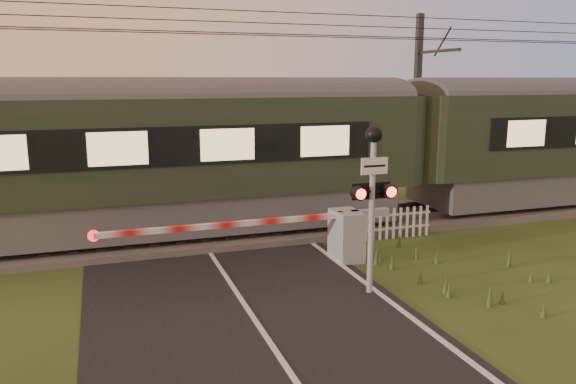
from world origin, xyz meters
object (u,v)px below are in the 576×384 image
object	(u,v)px
boom_gate	(335,234)
catenary_mast	(418,106)
crossing_signal	(373,180)
picket_fence	(383,224)
train	(404,146)

from	to	relation	value
boom_gate	catenary_mast	bearing A→B (deg)	44.76
boom_gate	catenary_mast	xyz separation A→B (m)	(5.41, 5.37, 2.72)
crossing_signal	catenary_mast	xyz separation A→B (m)	(5.58, 7.52, 1.04)
picket_fence	boom_gate	bearing A→B (deg)	-147.66
train	crossing_signal	distance (m)	6.53
train	boom_gate	xyz separation A→B (m)	(-3.64, -3.15, -1.63)
boom_gate	crossing_signal	size ratio (longest dim) A/B	2.04
train	crossing_signal	world-z (taller)	train
crossing_signal	picket_fence	bearing A→B (deg)	57.86
train	crossing_signal	bearing A→B (deg)	-125.65
picket_fence	catenary_mast	xyz separation A→B (m)	(3.44, 4.12, 2.96)
catenary_mast	picket_fence	bearing A→B (deg)	-129.85
picket_fence	catenary_mast	size ratio (longest dim) A/B	0.45
train	picket_fence	bearing A→B (deg)	-131.27
train	boom_gate	size ratio (longest dim) A/B	6.20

